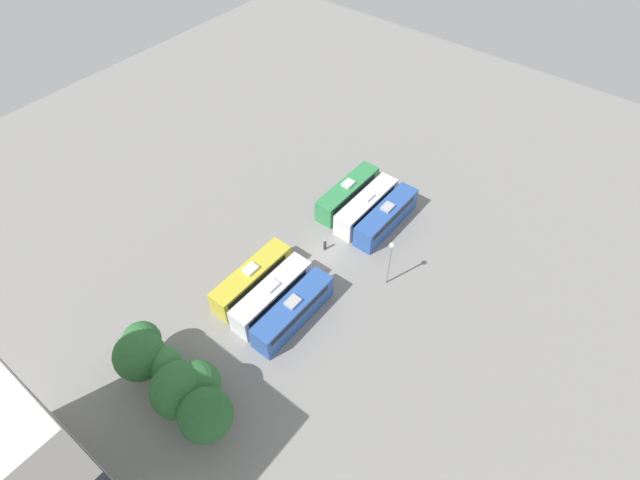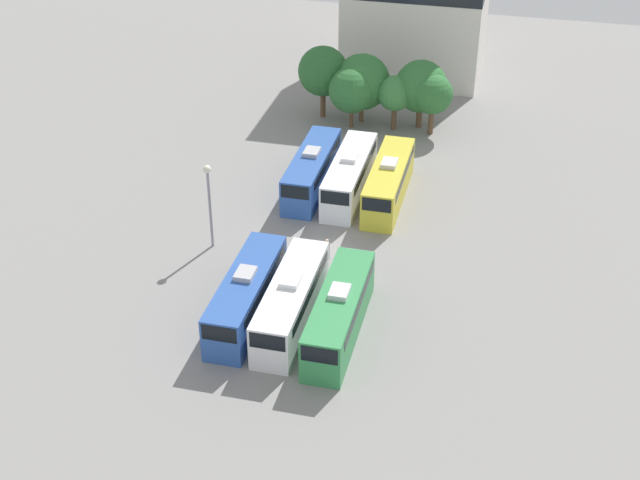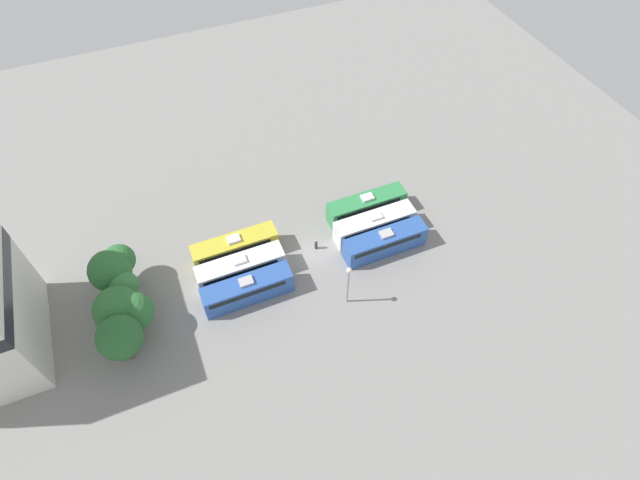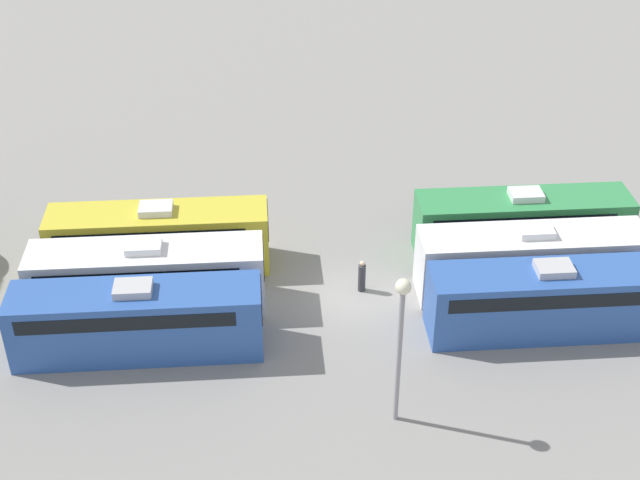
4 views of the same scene
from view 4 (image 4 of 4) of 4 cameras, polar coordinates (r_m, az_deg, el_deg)
name	(u,v)px [view 4 (image 4 of 4)]	position (r m, az deg, el deg)	size (l,w,h in m)	color
ground_plane	(344,297)	(42.42, 1.56, -3.64)	(117.24, 117.24, 0.00)	gray
bus_0	(548,298)	(40.67, 14.41, -3.63)	(2.58, 10.70, 3.50)	#2D56A8
bus_1	(530,259)	(43.05, 13.31, -1.22)	(2.58, 10.70, 3.50)	white
bus_2	(521,222)	(45.83, 12.76, 1.12)	(2.58, 10.70, 3.50)	#338C4C
bus_3	(136,319)	(39.04, -11.68, -4.96)	(2.58, 10.70, 3.50)	#2D56A8
bus_4	(147,275)	(41.58, -11.04, -2.24)	(2.58, 10.70, 3.50)	white
bus_5	(158,237)	(44.26, -10.31, 0.21)	(2.58, 10.70, 3.50)	gold
worker_person	(362,277)	(42.42, 2.69, -2.38)	(0.36, 0.36, 1.67)	#333338
light_pole	(401,326)	(33.23, 5.20, -5.49)	(0.60, 0.60, 6.77)	gray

